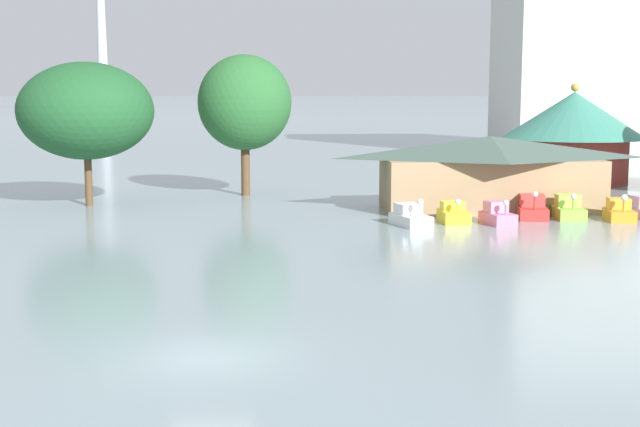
{
  "coord_description": "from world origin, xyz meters",
  "views": [
    {
      "loc": [
        1.87,
        -24.56,
        7.69
      ],
      "look_at": [
        4.24,
        18.72,
        1.52
      ],
      "focal_mm": 49.02,
      "sensor_mm": 36.0,
      "label": 1
    }
  ],
  "objects": [
    {
      "name": "ground_plane",
      "position": [
        0.0,
        0.0,
        0.0
      ],
      "size": [
        2000.0,
        2000.0,
        0.0
      ],
      "primitive_type": "plane",
      "color": "gray"
    },
    {
      "name": "pedal_boat_white",
      "position": [
        9.68,
        24.22,
        0.5
      ],
      "size": [
        2.3,
        3.02,
        1.68
      ],
      "rotation": [
        0.0,
        0.0,
        -1.23
      ],
      "color": "white",
      "rests_on": "ground"
    },
    {
      "name": "pedal_boat_yellow",
      "position": [
        12.39,
        25.22,
        0.5
      ],
      "size": [
        1.6,
        2.33,
        1.5
      ],
      "rotation": [
        0.0,
        0.0,
        -1.52
      ],
      "color": "yellow",
      "rests_on": "ground"
    },
    {
      "name": "pedal_boat_pink",
      "position": [
        14.78,
        24.45,
        0.53
      ],
      "size": [
        1.85,
        2.52,
        1.52
      ],
      "rotation": [
        0.0,
        0.0,
        -1.33
      ],
      "color": "pink",
      "rests_on": "ground"
    },
    {
      "name": "pedal_boat_red",
      "position": [
        17.46,
        26.61,
        0.56
      ],
      "size": [
        2.17,
        3.13,
        1.78
      ],
      "rotation": [
        0.0,
        0.0,
        -1.76
      ],
      "color": "red",
      "rests_on": "ground"
    },
    {
      "name": "pedal_boat_lime",
      "position": [
        19.56,
        26.29,
        0.57
      ],
      "size": [
        1.76,
        2.55,
        1.64
      ],
      "rotation": [
        0.0,
        0.0,
        -1.64
      ],
      "color": "#8CCC3F",
      "rests_on": "ground"
    },
    {
      "name": "pedal_boat_orange",
      "position": [
        22.33,
        25.43,
        0.53
      ],
      "size": [
        1.8,
        2.56,
        1.68
      ],
      "rotation": [
        0.0,
        0.0,
        -1.72
      ],
      "color": "orange",
      "rests_on": "ground"
    },
    {
      "name": "boathouse",
      "position": [
        15.83,
        30.58,
        2.48
      ],
      "size": [
        14.66,
        6.84,
        4.74
      ],
      "color": "#9E7F5B",
      "rests_on": "ground"
    },
    {
      "name": "green_roof_pavilion",
      "position": [
        26.81,
        46.68,
        4.25
      ],
      "size": [
        11.78,
        11.78,
        8.2
      ],
      "color": "#993328",
      "rests_on": "ground"
    },
    {
      "name": "shoreline_tree_tall_left",
      "position": [
        -10.34,
        33.83,
        6.28
      ],
      "size": [
        8.86,
        8.86,
        9.49
      ],
      "color": "brown",
      "rests_on": "ground"
    },
    {
      "name": "shoreline_tree_mid",
      "position": [
        -0.1,
        39.04,
        6.73
      ],
      "size": [
        6.77,
        6.77,
        10.19
      ],
      "color": "brown",
      "rests_on": "ground"
    },
    {
      "name": "background_building_block",
      "position": [
        40.98,
        78.14,
        13.84
      ],
      "size": [
        23.92,
        14.84,
        27.64
      ],
      "color": "beige",
      "rests_on": "ground"
    }
  ]
}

